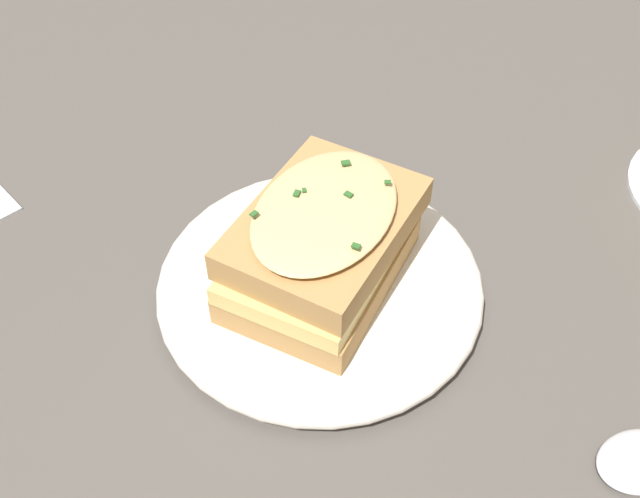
# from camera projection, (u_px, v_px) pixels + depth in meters

# --- Properties ---
(ground_plane) EXTENTS (2.40, 2.40, 0.00)m
(ground_plane) POSITION_uv_depth(u_px,v_px,m) (359.00, 318.00, 0.52)
(ground_plane) COLOR #514C47
(dinner_plate) EXTENTS (0.23, 0.23, 0.02)m
(dinner_plate) POSITION_uv_depth(u_px,v_px,m) (320.00, 285.00, 0.52)
(dinner_plate) COLOR silver
(dinner_plate) RESTS_ON ground_plane
(sandwich) EXTENTS (0.16, 0.16, 0.07)m
(sandwich) POSITION_uv_depth(u_px,v_px,m) (322.00, 244.00, 0.49)
(sandwich) COLOR #B2844C
(sandwich) RESTS_ON dinner_plate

